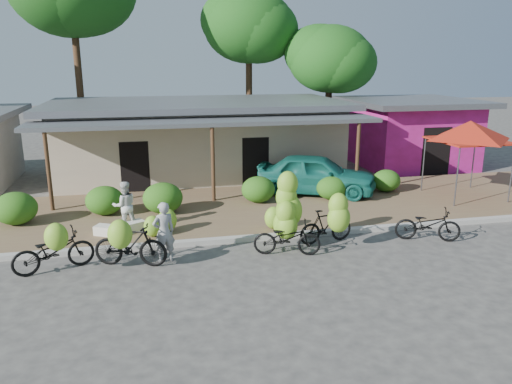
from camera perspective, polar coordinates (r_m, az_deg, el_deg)
ground at (r=12.81m, az=-1.06°, el=-8.82°), size 100.00×100.00×0.00m
sidewalk at (r=17.42m, az=-4.34°, el=-2.12°), size 60.00×6.00×0.12m
curb at (r=14.61m, az=-2.63°, el=-5.45°), size 60.00×0.25×0.15m
shop_main at (r=22.80m, az=-6.59°, el=6.20°), size 13.00×8.50×3.35m
shop_pink at (r=26.11m, az=17.12°, el=6.63°), size 6.00×6.00×3.25m
tree_center_right at (r=28.72m, az=-1.27°, el=18.60°), size 5.10×4.97×8.87m
tree_near_right at (r=27.82m, az=7.99°, el=15.03°), size 4.61×4.44×6.97m
hedge_0 at (r=17.34m, az=-25.79°, el=-1.70°), size 1.33×1.19×1.04m
hedge_1 at (r=17.35m, az=-16.93°, el=-0.93°), size 1.25×1.12×0.97m
hedge_2 at (r=17.06m, az=-10.60°, el=-0.67°), size 1.34×1.20×1.04m
hedge_3 at (r=18.04m, az=0.26°, el=0.30°), size 1.22×1.10×0.95m
hedge_4 at (r=18.62m, az=8.64°, el=0.50°), size 1.14×1.02×0.89m
hedge_5 at (r=20.19m, az=14.67°, el=1.27°), size 1.11×1.00×0.87m
red_canopy at (r=20.06m, az=23.25°, el=6.45°), size 3.50×3.50×2.86m
bike_far_left at (r=13.44m, az=-22.12°, el=-6.12°), size 2.11×1.51×1.45m
bike_left at (r=13.08m, az=-14.33°, el=-5.70°), size 1.99×1.42×1.46m
bike_center at (r=13.71m, az=3.57°, el=-3.40°), size 1.92×1.38×2.21m
bike_right at (r=14.30m, az=8.51°, el=-3.35°), size 1.75×1.30×1.65m
bike_far_right at (r=15.43m, az=19.04°, el=-3.54°), size 1.96×1.28×0.97m
loose_banana_a at (r=15.25m, az=-10.10°, el=-3.18°), size 0.57×0.48×0.71m
loose_banana_b at (r=14.91m, az=-11.74°, el=-3.85°), size 0.51×0.43×0.63m
loose_banana_c at (r=15.27m, az=2.02°, el=-2.96°), size 0.56×0.48×0.70m
sack_near at (r=15.51m, az=-14.16°, el=-3.91°), size 0.94×0.76×0.30m
sack_far at (r=15.43m, az=-16.58°, el=-4.22°), size 0.84×0.68×0.28m
vendor at (r=13.22m, az=-10.49°, el=-4.53°), size 0.68×0.55×1.63m
bystander at (r=15.63m, az=-14.78°, el=-1.50°), size 0.83×0.70×1.50m
teal_van at (r=19.26m, az=6.88°, el=2.04°), size 4.87×3.51×1.54m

